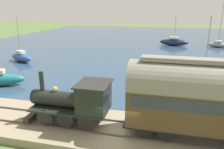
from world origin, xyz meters
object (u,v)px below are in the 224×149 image
steam_locomotive (78,99)px  sailboat_yellow (205,69)px  sailboat_navy (174,42)px  sailboat_gray (218,44)px  passenger_coach (204,97)px  sailboat_blue (21,57)px

steam_locomotive → sailboat_yellow: sailboat_yellow is taller
sailboat_navy → sailboat_gray: (-0.01, -8.98, -0.19)m
steam_locomotive → sailboat_yellow: bearing=-32.7°
steam_locomotive → sailboat_navy: sailboat_navy is taller
passenger_coach → sailboat_navy: 37.40m
sailboat_blue → steam_locomotive: bearing=-112.8°
sailboat_gray → sailboat_yellow: bearing=-177.5°
passenger_coach → sailboat_yellow: 16.76m
sailboat_gray → sailboat_yellow: sailboat_gray is taller
passenger_coach → sailboat_gray: size_ratio=1.00×
steam_locomotive → sailboat_navy: 38.07m
passenger_coach → sailboat_navy: sailboat_navy is taller
passenger_coach → sailboat_gray: bearing=-13.1°
steam_locomotive → sailboat_blue: sailboat_blue is taller
sailboat_navy → sailboat_yellow: bearing=-167.4°
steam_locomotive → sailboat_gray: sailboat_gray is taller
steam_locomotive → sailboat_gray: bearing=-23.6°
steam_locomotive → sailboat_navy: size_ratio=0.93×
steam_locomotive → sailboat_blue: bearing=44.2°
steam_locomotive → sailboat_gray: 40.76m
steam_locomotive → sailboat_yellow: 19.46m
sailboat_blue → sailboat_yellow: bearing=-67.6°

